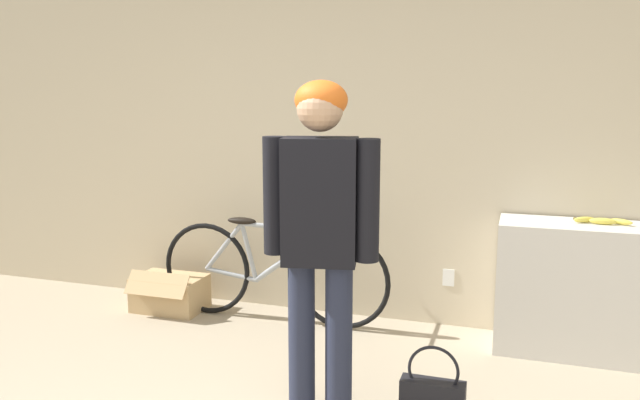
# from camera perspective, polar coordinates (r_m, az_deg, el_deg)

# --- Properties ---
(wall_back) EXTENTS (8.00, 0.07, 2.60)m
(wall_back) POSITION_cam_1_polar(r_m,az_deg,el_deg) (4.44, 5.05, 5.49)
(wall_back) COLOR beige
(wall_back) RESTS_ON ground_plane
(side_shelf) EXTENTS (1.00, 0.42, 0.84)m
(side_shelf) POSITION_cam_1_polar(r_m,az_deg,el_deg) (4.25, 22.68, -7.56)
(side_shelf) COLOR beige
(side_shelf) RESTS_ON ground_plane
(person) EXTENTS (0.58, 0.29, 1.69)m
(person) POSITION_cam_1_polar(r_m,az_deg,el_deg) (3.00, 0.01, -1.87)
(person) COLOR #23283D
(person) RESTS_ON ground_plane
(bicycle) EXTENTS (1.73, 0.46, 0.76)m
(bicycle) POSITION_cam_1_polar(r_m,az_deg,el_deg) (4.50, -4.44, -6.48)
(bicycle) COLOR black
(bicycle) RESTS_ON ground_plane
(banana) EXTENTS (0.34, 0.09, 0.04)m
(banana) POSITION_cam_1_polar(r_m,az_deg,el_deg) (4.18, 24.34, -1.74)
(banana) COLOR #EAD64C
(banana) RESTS_ON side_shelf
(handbag) EXTENTS (0.32, 0.11, 0.39)m
(handbag) POSITION_cam_1_polar(r_m,az_deg,el_deg) (3.34, 10.25, -17.22)
(handbag) COLOR black
(handbag) RESTS_ON ground_plane
(cardboard_box) EXTENTS (0.52, 0.41, 0.33)m
(cardboard_box) POSITION_cam_1_polar(r_m,az_deg,el_deg) (4.91, -13.56, -8.25)
(cardboard_box) COLOR tan
(cardboard_box) RESTS_ON ground_plane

